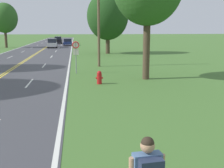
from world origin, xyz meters
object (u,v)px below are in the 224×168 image
tree_behind_sign (4,18)px  car_black_van_mid_far (58,40)px  traffic_sign (76,49)px  car_dark_blue_sedan_mid_near (68,42)px  fire_hydrant (99,77)px  car_silver_van_approaching (52,43)px  tree_left_verge (108,16)px

tree_behind_sign → car_black_van_mid_far: size_ratio=1.74×
traffic_sign → car_dark_blue_sedan_mid_near: size_ratio=0.61×
fire_hydrant → car_black_van_mid_far: (-5.46, 52.29, 0.47)m
car_silver_van_approaching → car_dark_blue_sedan_mid_near: (2.70, 7.29, -0.13)m
fire_hydrant → tree_left_verge: size_ratio=0.10×
car_silver_van_approaching → tree_left_verge: bearing=30.3°
car_dark_blue_sedan_mid_near → car_silver_van_approaching: bearing=-21.3°
car_dark_blue_sedan_mid_near → car_black_van_mid_far: (-2.46, 8.22, 0.13)m
fire_hydrant → tree_left_verge: bearing=82.0°
tree_left_verge → car_dark_blue_sedan_mid_near: 22.78m
tree_left_verge → tree_behind_sign: size_ratio=1.04×
traffic_sign → car_silver_van_approaching: 32.46m
car_dark_blue_sedan_mid_near → tree_left_verge: bearing=15.1°
tree_behind_sign → car_dark_blue_sedan_mid_near: bearing=27.2°
traffic_sign → fire_hydrant: bearing=-72.7°
traffic_sign → car_black_van_mid_far: (-4.03, 47.67, -1.01)m
car_silver_van_approaching → car_black_van_mid_far: (0.24, 15.51, 0.01)m
traffic_sign → tree_behind_sign: size_ratio=0.31×
traffic_sign → car_silver_van_approaching: traffic_sign is taller
tree_left_verge → tree_behind_sign: (-17.58, 15.60, 0.23)m
car_silver_van_approaching → car_black_van_mid_far: size_ratio=0.88×
fire_hydrant → tree_behind_sign: (-14.41, 38.21, 5.07)m
tree_behind_sign → car_black_van_mid_far: tree_behind_sign is taller
car_silver_van_approaching → fire_hydrant: bearing=7.0°
tree_left_verge → car_silver_van_approaching: bearing=122.1°
tree_behind_sign → car_dark_blue_sedan_mid_near: (11.40, 5.86, -4.73)m
fire_hydrant → traffic_sign: 5.06m
fire_hydrant → car_dark_blue_sedan_mid_near: size_ratio=0.20×
car_silver_van_approaching → car_dark_blue_sedan_mid_near: 7.78m
fire_hydrant → tree_behind_sign: 41.15m
tree_left_verge → car_dark_blue_sedan_mid_near: tree_left_verge is taller
car_dark_blue_sedan_mid_near → traffic_sign: bearing=1.3°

